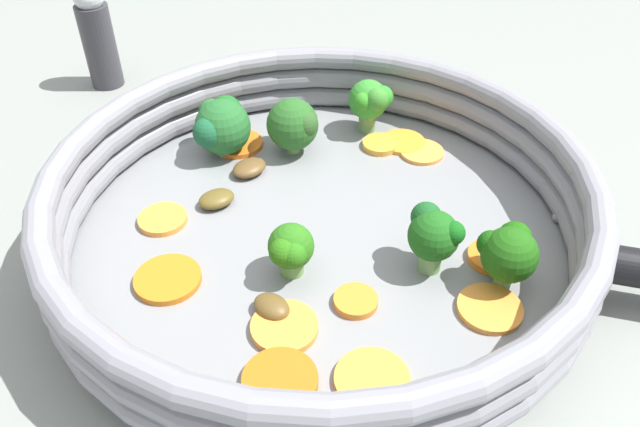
# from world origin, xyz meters

# --- Properties ---
(ground_plane) EXTENTS (4.00, 4.00, 0.00)m
(ground_plane) POSITION_xyz_m (0.00, 0.00, 0.00)
(ground_plane) COLOR gray
(skillet) EXTENTS (0.36, 0.36, 0.02)m
(skillet) POSITION_xyz_m (0.00, 0.00, 0.01)
(skillet) COLOR gray
(skillet) RESTS_ON ground_plane
(skillet_rim_wall) EXTENTS (0.38, 0.38, 0.06)m
(skillet_rim_wall) POSITION_xyz_m (0.00, 0.00, 0.05)
(skillet_rim_wall) COLOR gray
(skillet_rim_wall) RESTS_ON skillet
(skillet_rivet_left) EXTENTS (0.01, 0.01, 0.01)m
(skillet_rivet_left) POSITION_xyz_m (-0.12, -0.12, 0.02)
(skillet_rivet_left) COLOR gray
(skillet_rivet_left) RESTS_ON skillet
(skillet_rivet_right) EXTENTS (0.01, 0.01, 0.01)m
(skillet_rivet_right) POSITION_xyz_m (-0.03, -0.17, 0.02)
(skillet_rivet_right) COLOR gray
(skillet_rivet_right) RESTS_ON skillet
(carrot_slice_0) EXTENTS (0.06, 0.06, 0.00)m
(carrot_slice_0) POSITION_xyz_m (0.12, 0.04, 0.02)
(carrot_slice_0) COLOR orange
(carrot_slice_0) RESTS_ON skillet
(carrot_slice_1) EXTENTS (0.04, 0.04, 0.00)m
(carrot_slice_1) POSITION_xyz_m (-0.06, -0.11, 0.02)
(carrot_slice_1) COLOR orange
(carrot_slice_1) RESTS_ON skillet
(carrot_slice_2) EXTENTS (0.05, 0.05, 0.00)m
(carrot_slice_2) POSITION_xyz_m (-0.03, 0.11, 0.02)
(carrot_slice_2) COLOR orange
(carrot_slice_2) RESTS_ON skillet
(carrot_slice_3) EXTENTS (0.06, 0.06, 0.00)m
(carrot_slice_3) POSITION_xyz_m (-0.13, -0.00, 0.02)
(carrot_slice_3) COLOR orange
(carrot_slice_3) RESTS_ON skillet
(carrot_slice_4) EXTENTS (0.06, 0.06, 0.01)m
(carrot_slice_4) POSITION_xyz_m (-0.12, 0.05, 0.02)
(carrot_slice_4) COLOR #DC5F14
(carrot_slice_4) RESTS_ON skillet
(carrot_slice_5) EXTENTS (0.04, 0.04, 0.00)m
(carrot_slice_5) POSITION_xyz_m (-0.07, -0.01, 0.02)
(carrot_slice_5) COLOR orange
(carrot_slice_5) RESTS_ON skillet
(carrot_slice_6) EXTENTS (0.05, 0.05, 0.00)m
(carrot_slice_6) POSITION_xyz_m (0.03, 0.11, 0.02)
(carrot_slice_6) COLOR orange
(carrot_slice_6) RESTS_ON skillet
(carrot_slice_7) EXTENTS (0.06, 0.06, 0.00)m
(carrot_slice_7) POSITION_xyz_m (-0.10, -0.09, 0.02)
(carrot_slice_7) COLOR orange
(carrot_slice_7) RESTS_ON skillet
(carrot_slice_8) EXTENTS (0.05, 0.05, 0.00)m
(carrot_slice_8) POSITION_xyz_m (-0.08, 0.04, 0.02)
(carrot_slice_8) COLOR orange
(carrot_slice_8) RESTS_ON skillet
(carrot_slice_9) EXTENTS (0.04, 0.04, 0.00)m
(carrot_slice_9) POSITION_xyz_m (0.09, -0.09, 0.02)
(carrot_slice_9) COLOR orange
(carrot_slice_9) RESTS_ON skillet
(carrot_slice_10) EXTENTS (0.04, 0.04, 0.00)m
(carrot_slice_10) POSITION_xyz_m (0.08, -0.10, 0.02)
(carrot_slice_10) COLOR #F8983D
(carrot_slice_10) RESTS_ON skillet
(carrot_slice_11) EXTENTS (0.04, 0.04, 0.00)m
(carrot_slice_11) POSITION_xyz_m (0.09, -0.07, 0.02)
(carrot_slice_11) COLOR orange
(carrot_slice_11) RESTS_ON skillet
(broccoli_floret_0) EXTENTS (0.05, 0.05, 0.05)m
(broccoli_floret_0) POSITION_xyz_m (0.12, 0.06, 0.04)
(broccoli_floret_0) COLOR #73A64F
(broccoli_floret_0) RESTS_ON skillet
(broccoli_floret_1) EXTENTS (0.04, 0.03, 0.05)m
(broccoli_floret_1) POSITION_xyz_m (-0.05, -0.06, 0.05)
(broccoli_floret_1) COLOR #71A05A
(broccoli_floret_1) RESTS_ON skillet
(broccoli_floret_2) EXTENTS (0.04, 0.04, 0.05)m
(broccoli_floret_2) POSITION_xyz_m (0.12, -0.07, 0.05)
(broccoli_floret_2) COLOR #68904E
(broccoli_floret_2) RESTS_ON skillet
(broccoli_floret_3) EXTENTS (0.05, 0.04, 0.05)m
(broccoli_floret_3) POSITION_xyz_m (0.10, 0.00, 0.04)
(broccoli_floret_3) COLOR #84A561
(broccoli_floret_3) RESTS_ON skillet
(broccoli_floret_4) EXTENTS (0.04, 0.04, 0.04)m
(broccoli_floret_4) POSITION_xyz_m (-0.08, -0.10, 0.04)
(broccoli_floret_4) COLOR #6FA75C
(broccoli_floret_4) RESTS_ON skillet
(broccoli_floret_5) EXTENTS (0.03, 0.03, 0.04)m
(broccoli_floret_5) POSITION_xyz_m (-0.04, 0.03, 0.04)
(broccoli_floret_5) COLOR #659448
(broccoli_floret_5) RESTS_ON skillet
(mushroom_piece_0) EXTENTS (0.03, 0.04, 0.01)m
(mushroom_piece_0) POSITION_xyz_m (0.08, 0.04, 0.02)
(mushroom_piece_0) COLOR brown
(mushroom_piece_0) RESTS_ON skillet
(mushroom_piece_1) EXTENTS (0.03, 0.03, 0.01)m
(mushroom_piece_1) POSITION_xyz_m (0.05, 0.07, 0.02)
(mushroom_piece_1) COLOR brown
(mushroom_piece_1) RESTS_ON skillet
(mushroom_piece_2) EXTENTS (0.03, 0.03, 0.01)m
(mushroom_piece_2) POSITION_xyz_m (-0.07, 0.05, 0.02)
(mushroom_piece_2) COLOR brown
(mushroom_piece_2) RESTS_ON skillet
(salt_shaker) EXTENTS (0.03, 0.03, 0.11)m
(salt_shaker) POSITION_xyz_m (0.29, 0.16, 0.05)
(salt_shaker) COLOR #333338
(salt_shaker) RESTS_ON ground_plane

